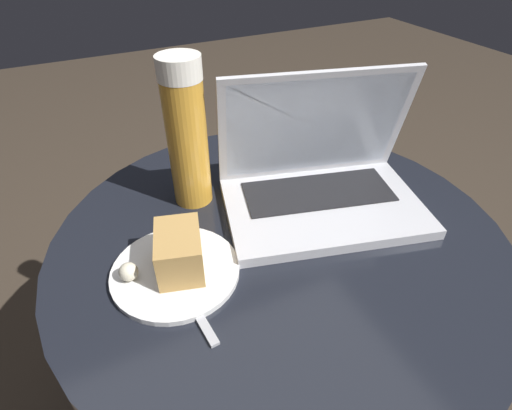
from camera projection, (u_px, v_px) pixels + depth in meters
name	position (u px, v px, depth m)	size (l,w,h in m)	color
ground_plane	(272.00, 397.00, 0.99)	(6.00, 6.00, 0.00)	#382D23
table	(277.00, 290.00, 0.75)	(0.74, 0.74, 0.55)	black
laptop	(320.00, 180.00, 0.70)	(0.38, 0.30, 0.23)	silver
beer_glass	(187.00, 135.00, 0.66)	(0.07, 0.07, 0.26)	gold
snack_plate	(176.00, 261.00, 0.57)	(0.19, 0.19, 0.07)	white
fork	(181.00, 285.00, 0.57)	(0.03, 0.19, 0.00)	#B2B2B7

